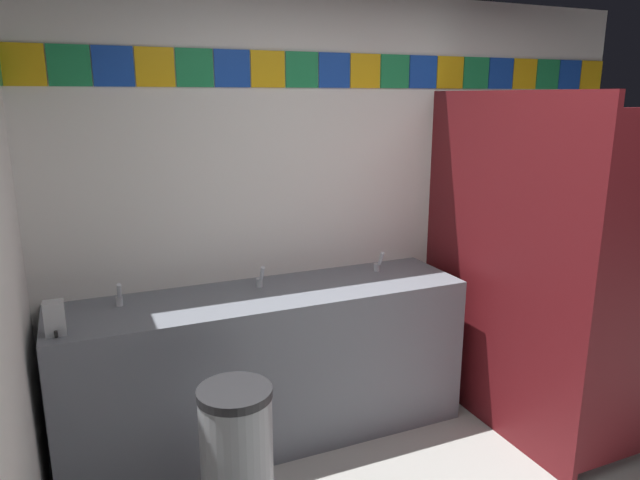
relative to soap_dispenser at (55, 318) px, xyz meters
name	(u,v)px	position (x,y,z in m)	size (l,w,h in m)	color
wall_back	(360,204)	(1.80, 0.50, 0.30)	(3.86, 0.09, 2.52)	white
vanity_counter	(268,364)	(1.06, 0.17, -0.51)	(2.27, 0.58, 0.88)	slate
faucet_left	(119,297)	(0.30, 0.26, -0.03)	(0.04, 0.10, 0.14)	silver
faucet_center	(261,279)	(1.06, 0.26, -0.03)	(0.04, 0.10, 0.14)	silver
faucet_right	(378,264)	(1.81, 0.26, -0.03)	(0.04, 0.10, 0.14)	silver
soap_dispenser	(55,318)	(0.00, 0.00, 0.00)	(0.09, 0.09, 0.16)	#B7BABF
stall_divider	(553,276)	(2.49, -0.48, 0.02)	(0.92, 1.37, 1.97)	maroon
toilet	(535,341)	(2.95, 0.06, -0.66)	(0.39, 0.49, 0.74)	white
trash_bin	(237,462)	(0.68, -0.51, -0.60)	(0.33, 0.33, 0.72)	#999EA3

